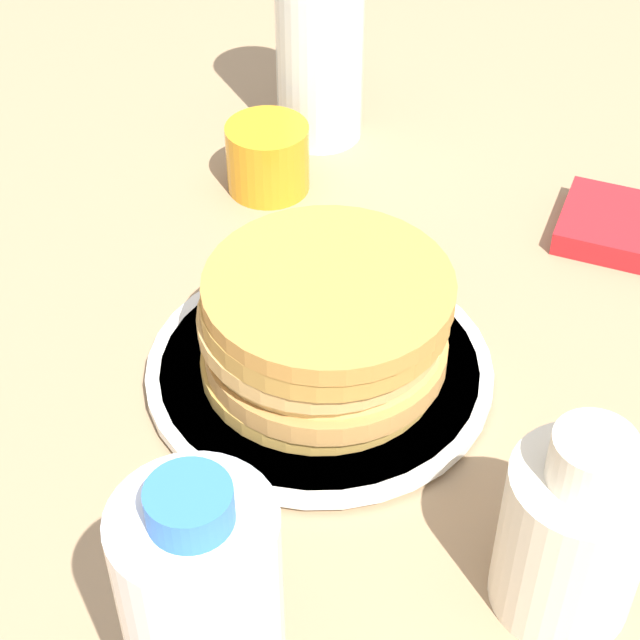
{
  "coord_description": "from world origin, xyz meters",
  "views": [
    {
      "loc": [
        -0.3,
        0.42,
        0.53
      ],
      "look_at": [
        0.03,
        -0.0,
        0.05
      ],
      "focal_mm": 60.0,
      "sensor_mm": 36.0,
      "label": 1
    }
  ],
  "objects_px": {
    "cream_jug": "(573,533)",
    "plate": "(320,370)",
    "water_bottle_near": "(320,24)",
    "juice_glass": "(268,158)",
    "water_bottle_mid": "(206,632)",
    "pancake_stack": "(324,324)"
  },
  "relations": [
    {
      "from": "cream_jug",
      "to": "plate",
      "type": "bearing_deg",
      "value": -14.04
    },
    {
      "from": "cream_jug",
      "to": "water_bottle_near",
      "type": "relative_size",
      "value": 0.58
    },
    {
      "from": "plate",
      "to": "juice_glass",
      "type": "height_order",
      "value": "juice_glass"
    },
    {
      "from": "water_bottle_mid",
      "to": "water_bottle_near",
      "type": "bearing_deg",
      "value": -57.13
    },
    {
      "from": "cream_jug",
      "to": "water_bottle_near",
      "type": "distance_m",
      "value": 0.52
    },
    {
      "from": "juice_glass",
      "to": "pancake_stack",
      "type": "bearing_deg",
      "value": 139.4
    },
    {
      "from": "plate",
      "to": "cream_jug",
      "type": "distance_m",
      "value": 0.23
    },
    {
      "from": "plate",
      "to": "pancake_stack",
      "type": "height_order",
      "value": "pancake_stack"
    },
    {
      "from": "cream_jug",
      "to": "water_bottle_mid",
      "type": "height_order",
      "value": "water_bottle_mid"
    },
    {
      "from": "water_bottle_near",
      "to": "juice_glass",
      "type": "bearing_deg",
      "value": 101.29
    },
    {
      "from": "pancake_stack",
      "to": "juice_glass",
      "type": "distance_m",
      "value": 0.24
    },
    {
      "from": "juice_glass",
      "to": "plate",
      "type": "bearing_deg",
      "value": 138.84
    },
    {
      "from": "water_bottle_near",
      "to": "plate",
      "type": "bearing_deg",
      "value": 128.17
    },
    {
      "from": "plate",
      "to": "cream_jug",
      "type": "xyz_separation_m",
      "value": [
        -0.22,
        0.05,
        0.05
      ]
    },
    {
      "from": "plate",
      "to": "water_bottle_near",
      "type": "height_order",
      "value": "water_bottle_near"
    },
    {
      "from": "juice_glass",
      "to": "water_bottle_near",
      "type": "relative_size",
      "value": 0.31
    },
    {
      "from": "plate",
      "to": "juice_glass",
      "type": "relative_size",
      "value": 3.42
    },
    {
      "from": "pancake_stack",
      "to": "juice_glass",
      "type": "xyz_separation_m",
      "value": [
        0.18,
        -0.16,
        -0.02
      ]
    },
    {
      "from": "juice_glass",
      "to": "cream_jug",
      "type": "bearing_deg",
      "value": 152.02
    },
    {
      "from": "water_bottle_near",
      "to": "water_bottle_mid",
      "type": "distance_m",
      "value": 0.58
    },
    {
      "from": "plate",
      "to": "pancake_stack",
      "type": "bearing_deg",
      "value": 177.96
    },
    {
      "from": "juice_glass",
      "to": "water_bottle_near",
      "type": "bearing_deg",
      "value": -78.71
    }
  ]
}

